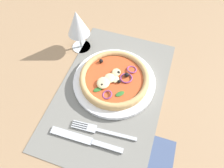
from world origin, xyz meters
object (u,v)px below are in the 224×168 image
object	(u,v)px
pizza	(113,78)
wine_glass	(78,24)
knife	(86,140)
napkin	(152,158)
fork	(100,130)
plate	(113,81)

from	to	relation	value
pizza	wine_glass	distance (cm)	20.45
pizza	wine_glass	world-z (taller)	wine_glass
knife	napkin	distance (cm)	17.63
fork	napkin	distance (cm)	15.05
fork	knife	xyz separation A→B (cm)	(-3.64, 2.72, 0.03)
pizza	fork	world-z (taller)	pizza
wine_glass	fork	bearing A→B (deg)	-147.61
fork	napkin	world-z (taller)	fork
plate	pizza	size ratio (longest dim) A/B	1.20
fork	plate	bearing A→B (deg)	-88.74
wine_glass	plate	bearing A→B (deg)	-125.20
napkin	pizza	bearing A→B (deg)	41.79
wine_glass	napkin	world-z (taller)	wine_glass
wine_glass	napkin	size ratio (longest dim) A/B	1.26
knife	fork	bearing A→B (deg)	-128.56
plate	knife	size ratio (longest dim) A/B	1.26
plate	fork	distance (cm)	16.12
plate	napkin	bearing A→B (deg)	-138.30
knife	wine_glass	size ratio (longest dim) A/B	1.35
pizza	napkin	size ratio (longest dim) A/B	1.78
pizza	knife	world-z (taller)	pizza
napkin	knife	bearing A→B (deg)	94.05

